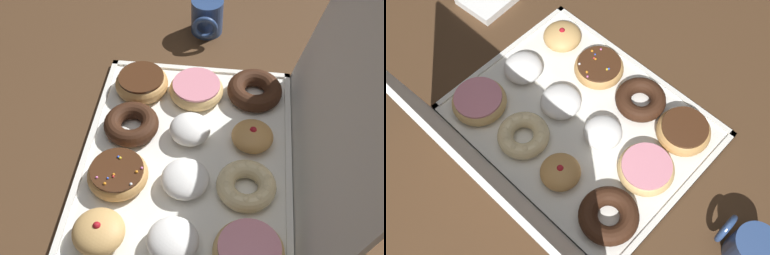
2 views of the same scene
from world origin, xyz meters
TOP-DOWN VIEW (x-y plane):
  - ground_plane at (0.00, 0.00)m, footprint 3.00×3.00m
  - donut_box at (0.00, 0.00)m, footprint 0.52×0.40m
  - box_lid_open at (0.00, 0.25)m, footprint 0.52×0.10m
  - chocolate_frosted_donut_0 at (-0.18, -0.12)m, footprint 0.11×0.11m
  - chocolate_cake_ring_donut_1 at (-0.06, -0.12)m, footprint 0.11×0.11m
  - sprinkle_donut_2 at (0.06, -0.12)m, footprint 0.11×0.11m
  - jelly_filled_donut_3 at (0.18, -0.13)m, footprint 0.09×0.09m
  - pink_frosted_donut_4 at (-0.18, -0.00)m, footprint 0.12×0.12m
  - powdered_filled_donut_5 at (-0.06, -0.00)m, footprint 0.08×0.08m
  - powdered_filled_donut_6 at (0.06, 0.01)m, footprint 0.09×0.09m
  - powdered_filled_donut_7 at (0.18, -0.00)m, footprint 0.09×0.09m
  - chocolate_cake_ring_donut_8 at (-0.19, 0.12)m, footprint 0.12×0.12m
  - jelly_filled_donut_9 at (-0.06, 0.12)m, footprint 0.08×0.08m
  - cruller_donut_10 at (0.06, 0.12)m, footprint 0.11×0.11m
  - pink_frosted_donut_11 at (0.19, 0.13)m, footprint 0.12×0.12m
  - coffee_mug at (-0.41, -0.00)m, footprint 0.10×0.08m

SIDE VIEW (x-z plane):
  - ground_plane at x=0.00m, z-range 0.00..0.00m
  - donut_box at x=0.00m, z-range 0.00..0.01m
  - chocolate_cake_ring_donut_1 at x=-0.06m, z-range 0.01..0.05m
  - sprinkle_donut_2 at x=0.06m, z-range 0.01..0.05m
  - pink_frosted_donut_4 at x=-0.18m, z-range 0.01..0.05m
  - cruller_donut_10 at x=0.06m, z-range 0.01..0.05m
  - chocolate_cake_ring_donut_8 at x=-0.19m, z-range 0.01..0.05m
  - pink_frosted_donut_11 at x=0.19m, z-range 0.01..0.05m
  - powdered_filled_donut_6 at x=0.06m, z-range 0.01..0.05m
  - jelly_filled_donut_9 at x=-0.06m, z-range 0.01..0.05m
  - chocolate_frosted_donut_0 at x=-0.18m, z-range 0.01..0.05m
  - powdered_filled_donut_7 at x=0.18m, z-range 0.01..0.05m
  - jelly_filled_donut_3 at x=0.18m, z-range 0.01..0.06m
  - powdered_filled_donut_5 at x=-0.06m, z-range 0.01..0.05m
  - coffee_mug at x=-0.41m, z-range 0.00..0.09m
  - box_lid_open at x=0.00m, z-range 0.00..0.41m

